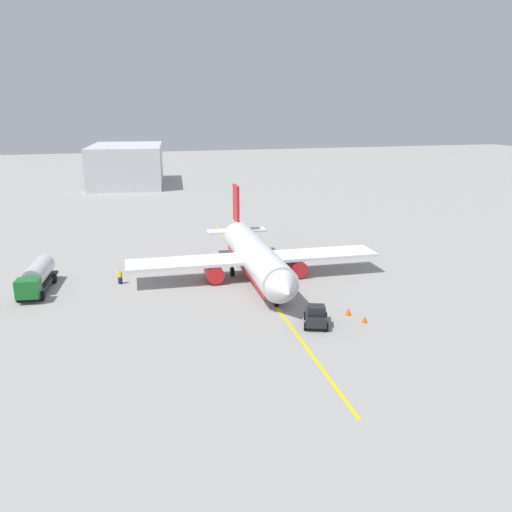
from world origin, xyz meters
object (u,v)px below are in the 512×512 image
Objects in this scene: airplane at (255,257)px; pushback_tug at (316,316)px; refueling_worker at (120,277)px; fuel_tanker at (37,277)px; safety_cone_wingtip at (348,312)px; safety_cone_nose at (365,319)px.

airplane is 15.93m from pushback_tug.
refueling_worker is at bearing -98.53° from airplane.
pushback_tug is at bearing 44.52° from refueling_worker.
fuel_tanker reaches higher than safety_cone_wingtip.
airplane is 17.81m from safety_cone_nose.
pushback_tug reaches higher than safety_cone_wingtip.
safety_cone_nose is at bearing 18.30° from safety_cone_wingtip.
safety_cone_wingtip is at bearing 62.07° from fuel_tanker.
safety_cone_nose is at bearing 59.60° from fuel_tanker.
fuel_tanker is 16.28× the size of safety_cone_nose.
refueling_worker reaches higher than safety_cone_wingtip.
fuel_tanker is 9.28m from refueling_worker.
refueling_worker is 27.64m from safety_cone_wingtip.
safety_cone_wingtip is at bearing 110.54° from pushback_tug.
refueling_worker is (-2.43, -16.20, -1.96)m from airplane.
pushback_tug reaches higher than safety_cone_nose.
refueling_worker is at bearing 89.83° from fuel_tanker.
airplane reaches higher than refueling_worker.
airplane reaches higher than pushback_tug.
safety_cone_wingtip is at bearing -161.70° from safety_cone_nose.
safety_cone_wingtip is (16.61, 31.34, -1.35)m from fuel_tanker.
airplane reaches higher than safety_cone_nose.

